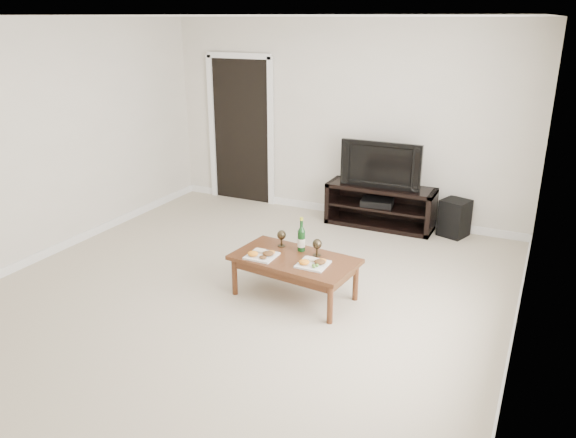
% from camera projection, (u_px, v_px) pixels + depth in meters
% --- Properties ---
extents(floor, '(5.50, 5.50, 0.00)m').
position_uv_depth(floor, '(241.00, 296.00, 5.54)').
color(floor, beige).
rests_on(floor, ground).
extents(back_wall, '(5.00, 0.04, 2.60)m').
position_uv_depth(back_wall, '(343.00, 120.00, 7.45)').
color(back_wall, silver).
rests_on(back_wall, ground).
extents(ceiling, '(5.00, 5.50, 0.04)m').
position_uv_depth(ceiling, '(232.00, 14.00, 4.65)').
color(ceiling, white).
rests_on(ceiling, back_wall).
extents(doorway, '(0.90, 0.02, 2.05)m').
position_uv_depth(doorway, '(241.00, 132.00, 8.14)').
color(doorway, black).
rests_on(doorway, ground).
extents(media_console, '(1.39, 0.45, 0.55)m').
position_uv_depth(media_console, '(380.00, 206.00, 7.30)').
color(media_console, black).
rests_on(media_console, ground).
extents(television, '(1.03, 0.15, 0.59)m').
position_uv_depth(television, '(383.00, 163.00, 7.11)').
color(television, black).
rests_on(television, media_console).
extents(av_receiver, '(0.44, 0.35, 0.08)m').
position_uv_depth(av_receiver, '(377.00, 202.00, 7.29)').
color(av_receiver, black).
rests_on(av_receiver, media_console).
extents(subwoofer, '(0.39, 0.39, 0.46)m').
position_uv_depth(subwoofer, '(455.00, 218.00, 7.00)').
color(subwoofer, black).
rests_on(subwoofer, ground).
extents(coffee_table, '(1.25, 0.77, 0.42)m').
position_uv_depth(coffee_table, '(295.00, 277.00, 5.45)').
color(coffee_table, '#562B17').
rests_on(coffee_table, ground).
extents(plate_left, '(0.27, 0.27, 0.07)m').
position_uv_depth(plate_left, '(262.00, 253.00, 5.39)').
color(plate_left, white).
rests_on(plate_left, coffee_table).
extents(plate_right, '(0.27, 0.27, 0.07)m').
position_uv_depth(plate_right, '(313.00, 262.00, 5.20)').
color(plate_right, white).
rests_on(plate_right, coffee_table).
extents(wine_bottle, '(0.07, 0.07, 0.35)m').
position_uv_depth(wine_bottle, '(301.00, 234.00, 5.48)').
color(wine_bottle, '#0E3613').
rests_on(wine_bottle, coffee_table).
extents(goblet_left, '(0.09, 0.09, 0.17)m').
position_uv_depth(goblet_left, '(282.00, 238.00, 5.62)').
color(goblet_left, '#362D1D').
rests_on(goblet_left, coffee_table).
extents(goblet_right, '(0.09, 0.09, 0.17)m').
position_uv_depth(goblet_right, '(317.00, 247.00, 5.40)').
color(goblet_right, '#362D1D').
rests_on(goblet_right, coffee_table).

